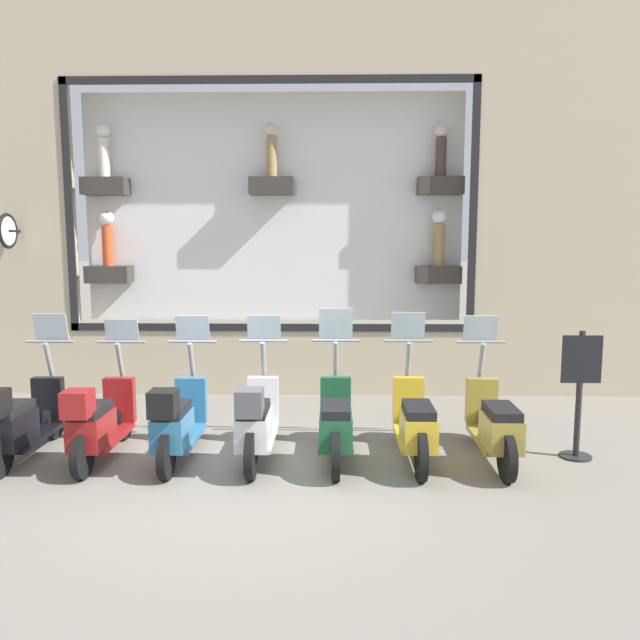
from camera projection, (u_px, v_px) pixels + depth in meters
The scene contains 10 objects.
ground_plane at pixel (241, 473), 6.79m from camera, with size 120.00×120.00×0.00m, color gray.
building_facade at pixel (270, 135), 9.81m from camera, with size 1.19×36.00×8.13m.
scooter_olive_0 at pixel (494, 426), 7.04m from camera, with size 1.80×0.61×1.60m.
scooter_yellow_1 at pixel (415, 425), 7.06m from camera, with size 1.81×0.61×1.64m.
scooter_green_2 at pixel (336, 424), 7.08m from camera, with size 1.81×0.60×1.68m.
scooter_white_3 at pixel (256, 422), 7.03m from camera, with size 1.81×0.61×1.59m.
scooter_teal_4 at pixel (177, 422), 7.05m from camera, with size 1.80×0.60×1.58m.
scooter_red_5 at pixel (99, 422), 7.07m from camera, with size 1.80×0.60×1.54m.
scooter_black_6 at pixel (21, 422), 7.09m from camera, with size 1.80×0.61×1.60m.
shop_sign_post at pixel (580, 391), 7.17m from camera, with size 0.36×0.45×1.49m.
Camera 1 is at (-6.49, -1.01, 2.55)m, focal length 35.00 mm.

